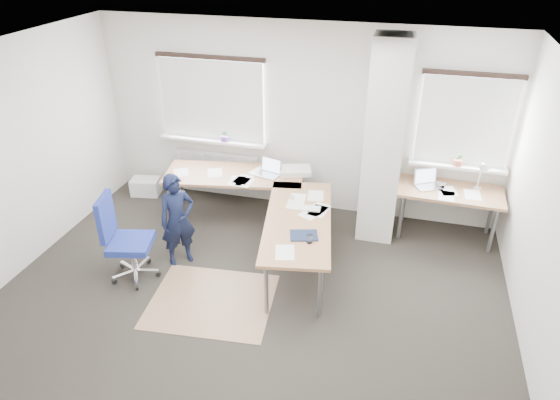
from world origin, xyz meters
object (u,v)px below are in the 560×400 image
(task_chair, at_px, (130,255))
(person, at_px, (178,220))
(desk_main, at_px, (267,196))
(desk_side, at_px, (450,193))

(task_chair, bearing_deg, person, 32.60)
(desk_main, height_order, person, person)
(desk_main, bearing_deg, desk_side, 7.49)
(person, bearing_deg, desk_main, -5.74)
(desk_side, bearing_deg, desk_main, -160.22)
(desk_main, xyz_separation_m, task_chair, (-1.41, -1.25, -0.38))
(task_chair, distance_m, person, 0.73)
(person, bearing_deg, task_chair, -179.11)
(task_chair, bearing_deg, desk_main, 28.27)
(person, bearing_deg, desk_side, -20.27)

